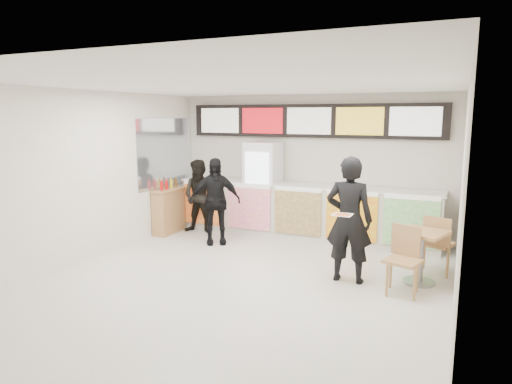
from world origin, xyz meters
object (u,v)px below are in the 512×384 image
Objects in this scene: customer_left at (200,197)px; customer_main at (349,220)px; condiment_ledge at (169,210)px; customer_mid at (215,201)px; service_counter at (303,211)px; drinks_fridge at (263,188)px; cafe_table at (421,247)px.

customer_main is at bearing -31.57° from customer_left.
condiment_ledge is at bearing -19.07° from customer_main.
customer_left is 0.96m from customer_mid.
service_counter is 2.94m from condiment_ledge.
condiment_ledge is at bearing -155.57° from drinks_fridge.
customer_mid is at bearing -170.62° from cafe_table.
drinks_fridge is at bearing 24.43° from condiment_ledge.
customer_main is at bearing -56.24° from service_counter.
service_counter is 1.03m from drinks_fridge.
cafe_table is (3.97, -0.65, -0.30)m from customer_mid.
customer_mid reaches higher than service_counter.
customer_mid is (-1.47, -1.17, 0.30)m from service_counter.
service_counter is 2.27m from customer_left.
service_counter is 3.09m from cafe_table.
service_counter is 2.78× the size of drinks_fridge.
customer_main is at bearing -42.57° from drinks_fridge.
condiment_ledge is (-2.82, -0.84, -0.07)m from service_counter.
cafe_table is 1.49× the size of condiment_ledge.
customer_left is (-1.26, -0.56, -0.19)m from drinks_fridge.
customer_left is at bearing -156.05° from drinks_fridge.
drinks_fridge is 1.24× the size of customer_left.
drinks_fridge reaches higher than service_counter.
customer_mid is at bearing -141.44° from service_counter.
customer_left reaches higher than service_counter.
customer_main is at bearing -17.42° from condiment_ledge.
customer_main reaches higher than service_counter.
drinks_fridge reaches higher than condiment_ledge.
customer_left is 0.93× the size of customer_mid.
cafe_table is at bearing -10.42° from condiment_ledge.
customer_left reaches higher than cafe_table.
condiment_ledge reaches higher than service_counter.
customer_main is 1.13× the size of cafe_table.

